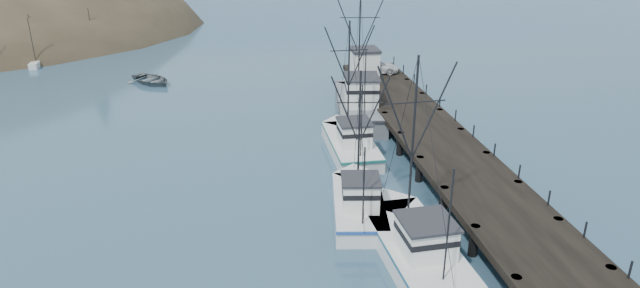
% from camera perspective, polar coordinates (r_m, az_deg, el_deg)
% --- Properties ---
extents(ground, '(400.00, 400.00, 0.00)m').
position_cam_1_polar(ground, '(32.21, -3.76, -13.80)').
color(ground, '#2A485E').
rests_on(ground, ground).
extents(pier, '(6.00, 44.00, 2.00)m').
position_cam_1_polar(pier, '(48.11, 11.02, 0.98)').
color(pier, black).
rests_on(pier, ground).
extents(trawler_near, '(4.48, 12.12, 12.15)m').
position_cam_1_polar(trawler_near, '(34.49, 9.31, -9.72)').
color(trawler_near, silver).
rests_on(trawler_near, ground).
extents(trawler_mid, '(4.55, 9.98, 10.01)m').
position_cam_1_polar(trawler_mid, '(38.42, 3.85, -5.85)').
color(trawler_mid, silver).
rests_on(trawler_mid, ground).
extents(trawler_far, '(3.54, 10.80, 11.17)m').
position_cam_1_polar(trawler_far, '(47.89, 3.02, 0.16)').
color(trawler_far, silver).
rests_on(trawler_far, ground).
extents(work_vessel, '(5.98, 14.51, 12.23)m').
position_cam_1_polar(work_vessel, '(56.20, 3.93, 4.04)').
color(work_vessel, slate).
rests_on(work_vessel, ground).
extents(pier_shed, '(3.00, 3.20, 2.80)m').
position_cam_1_polar(pier_shed, '(63.60, 4.47, 8.29)').
color(pier_shed, silver).
rests_on(pier_shed, pier).
extents(pickup_truck, '(5.28, 3.03, 1.39)m').
position_cam_1_polar(pickup_truck, '(64.11, 5.63, 7.70)').
color(pickup_truck, silver).
rests_on(pickup_truck, pier).
extents(motorboat, '(7.05, 7.23, 1.22)m').
position_cam_1_polar(motorboat, '(69.90, -16.45, 5.84)').
color(motorboat, slate).
rests_on(motorboat, ground).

